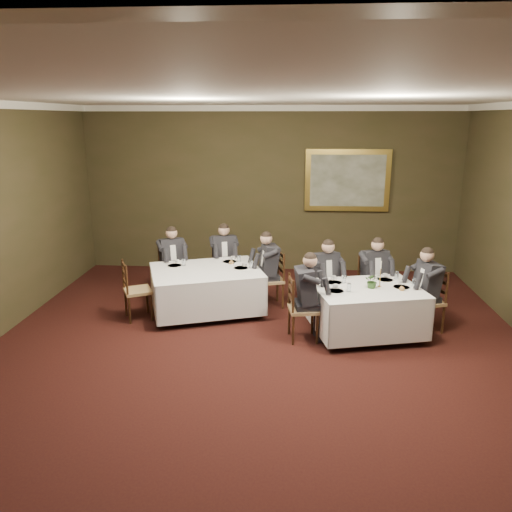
# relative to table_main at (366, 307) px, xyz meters

# --- Properties ---
(ground) EXTENTS (10.00, 10.00, 0.00)m
(ground) POSITION_rel_table_main_xyz_m (-1.60, -1.59, -0.45)
(ground) COLOR black
(ground) RESTS_ON ground
(ceiling) EXTENTS (8.00, 10.00, 0.10)m
(ceiling) POSITION_rel_table_main_xyz_m (-1.60, -1.59, 3.05)
(ceiling) COLOR silver
(ceiling) RESTS_ON back_wall
(back_wall) EXTENTS (8.00, 0.10, 3.50)m
(back_wall) POSITION_rel_table_main_xyz_m (-1.60, 3.41, 1.30)
(back_wall) COLOR #35321A
(back_wall) RESTS_ON ground
(crown_molding) EXTENTS (8.00, 10.00, 0.12)m
(crown_molding) POSITION_rel_table_main_xyz_m (-1.60, -1.59, 2.99)
(crown_molding) COLOR white
(crown_molding) RESTS_ON back_wall
(table_main) EXTENTS (1.84, 1.55, 0.67)m
(table_main) POSITION_rel_table_main_xyz_m (0.00, 0.00, 0.00)
(table_main) COLOR black
(table_main) RESTS_ON ground
(table_second) EXTENTS (2.17, 1.90, 0.67)m
(table_second) POSITION_rel_table_main_xyz_m (-2.60, 0.78, 0.00)
(table_second) COLOR black
(table_second) RESTS_ON ground
(chair_main_backleft) EXTENTS (0.57, 0.56, 1.00)m
(chair_main_backleft) POSITION_rel_table_main_xyz_m (-0.61, 0.70, -0.17)
(chair_main_backleft) COLOR #98794D
(chair_main_backleft) RESTS_ON ground
(diner_main_backleft) EXTENTS (0.56, 0.60, 1.35)m
(diner_main_backleft) POSITION_rel_table_main_xyz_m (-0.60, 0.69, 0.06)
(diner_main_backleft) COLOR black
(diner_main_backleft) RESTS_ON chair_main_backleft
(chair_main_backright) EXTENTS (0.54, 0.52, 1.00)m
(chair_main_backright) POSITION_rel_table_main_xyz_m (0.23, 0.89, -0.17)
(chair_main_backright) COLOR #98794D
(chair_main_backright) RESTS_ON ground
(diner_main_backright) EXTENTS (0.52, 0.57, 1.35)m
(diner_main_backright) POSITION_rel_table_main_xyz_m (0.23, 0.88, 0.06)
(diner_main_backright) COLOR black
(diner_main_backright) RESTS_ON chair_main_backright
(chair_main_endleft) EXTENTS (0.48, 0.50, 1.00)m
(chair_main_endleft) POSITION_rel_table_main_xyz_m (-0.98, -0.23, -0.17)
(chair_main_endleft) COLOR #98794D
(chair_main_endleft) RESTS_ON ground
(diner_main_endleft) EXTENTS (0.54, 0.47, 1.35)m
(diner_main_endleft) POSITION_rel_table_main_xyz_m (-0.97, -0.23, 0.06)
(diner_main_endleft) COLOR black
(diner_main_endleft) RESTS_ON chair_main_endleft
(chair_main_endright) EXTENTS (0.53, 0.54, 1.00)m
(chair_main_endright) POSITION_rel_table_main_xyz_m (0.98, 0.23, -0.17)
(chair_main_endright) COLOR #98794D
(chair_main_endright) RESTS_ON ground
(diner_main_endright) EXTENTS (0.58, 0.52, 1.35)m
(diner_main_endright) POSITION_rel_table_main_xyz_m (0.97, 0.23, 0.06)
(diner_main_endright) COLOR black
(diner_main_endright) RESTS_ON chair_main_endright
(chair_sec_backleft) EXTENTS (0.59, 0.58, 1.00)m
(chair_sec_backleft) POSITION_rel_table_main_xyz_m (-3.37, 1.51, -0.17)
(chair_sec_backleft) COLOR #98794D
(chair_sec_backleft) RESTS_ON ground
(diner_sec_backleft) EXTENTS (0.58, 0.61, 1.35)m
(diner_sec_backleft) POSITION_rel_table_main_xyz_m (-3.36, 1.50, 0.06)
(diner_sec_backleft) COLOR black
(diner_sec_backleft) RESTS_ON chair_sec_backleft
(chair_sec_backright) EXTENTS (0.53, 0.52, 1.00)m
(chair_sec_backright) POSITION_rel_table_main_xyz_m (-2.43, 1.82, -0.17)
(chair_sec_backright) COLOR #98794D
(chair_sec_backright) RESTS_ON ground
(diner_sec_backright) EXTENTS (0.51, 0.57, 1.35)m
(diner_sec_backright) POSITION_rel_table_main_xyz_m (-2.43, 1.81, 0.06)
(diner_sec_backright) COLOR black
(diner_sec_backright) RESTS_ON chair_sec_backright
(chair_sec_endright) EXTENTS (0.53, 0.54, 1.00)m
(chair_sec_endright) POSITION_rel_table_main_xyz_m (-1.51, 1.14, -0.17)
(chair_sec_endright) COLOR #98794D
(chair_sec_endright) RESTS_ON ground
(diner_sec_endright) EXTENTS (0.57, 0.52, 1.35)m
(diner_sec_endright) POSITION_rel_table_main_xyz_m (-1.52, 1.14, 0.06)
(diner_sec_endright) COLOR black
(diner_sec_endright) RESTS_ON chair_sec_endright
(chair_sec_endleft) EXTENTS (0.57, 0.58, 1.00)m
(chair_sec_endleft) POSITION_rel_table_main_xyz_m (-3.70, 0.41, -0.17)
(chair_sec_endleft) COLOR #98794D
(chair_sec_endleft) RESTS_ON ground
(centerpiece) EXTENTS (0.24, 0.21, 0.25)m
(centerpiece) POSITION_rel_table_main_xyz_m (0.07, 0.00, 0.44)
(centerpiece) COLOR #2D5926
(centerpiece) RESTS_ON table_main
(candlestick) EXTENTS (0.06, 0.06, 0.42)m
(candlestick) POSITION_rel_table_main_xyz_m (0.19, 0.08, 0.47)
(candlestick) COLOR #B08135
(candlestick) RESTS_ON table_main
(place_setting_table_main) EXTENTS (0.33, 0.31, 0.14)m
(place_setting_table_main) POSITION_rel_table_main_xyz_m (-0.44, 0.25, 0.35)
(place_setting_table_main) COLOR white
(place_setting_table_main) RESTS_ON table_main
(place_setting_table_second) EXTENTS (0.33, 0.31, 0.14)m
(place_setting_table_second) POSITION_rel_table_main_xyz_m (-3.14, 1.01, 0.35)
(place_setting_table_second) COLOR white
(place_setting_table_second) RESTS_ON table_second
(painting) EXTENTS (1.76, 0.09, 1.29)m
(painting) POSITION_rel_table_main_xyz_m (-0.00, 3.35, 1.53)
(painting) COLOR gold
(painting) RESTS_ON back_wall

